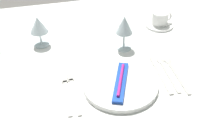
{
  "coord_description": "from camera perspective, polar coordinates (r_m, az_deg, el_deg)",
  "views": [
    {
      "loc": [
        -0.19,
        -0.93,
        1.39
      ],
      "look_at": [
        0.02,
        -0.1,
        0.76
      ],
      "focal_mm": 44.29,
      "sensor_mm": 36.0,
      "label": 1
    }
  ],
  "objects": [
    {
      "name": "fork_inner",
      "position": [
        0.97,
        -9.36,
        -6.01
      ],
      "size": [
        0.02,
        0.21,
        0.0
      ],
      "color": "beige",
      "rests_on": "dining_table"
    },
    {
      "name": "dinner_knife",
      "position": [
        1.04,
        10.12,
        -2.57
      ],
      "size": [
        0.03,
        0.22,
        0.0
      ],
      "color": "beige",
      "rests_on": "dining_table"
    },
    {
      "name": "coffee_cup_left",
      "position": [
        1.35,
        9.94,
        9.1
      ],
      "size": [
        0.1,
        0.08,
        0.06
      ],
      "color": "white",
      "rests_on": "saucer_left"
    },
    {
      "name": "dining_table",
      "position": [
        1.2,
        -2.38,
        -1.25
      ],
      "size": [
        1.8,
        1.11,
        0.74
      ],
      "color": "white",
      "rests_on": "ground"
    },
    {
      "name": "spoon_dessert",
      "position": [
        1.08,
        12.69,
        -1.52
      ],
      "size": [
        0.03,
        0.22,
        0.01
      ],
      "color": "beige",
      "rests_on": "dining_table"
    },
    {
      "name": "toothbrush_package",
      "position": [
        0.97,
        1.81,
        -3.83
      ],
      "size": [
        0.11,
        0.21,
        0.02
      ],
      "color": "blue",
      "rests_on": "dinner_plate"
    },
    {
      "name": "spoon_soup",
      "position": [
        1.08,
        11.03,
        -1.36
      ],
      "size": [
        0.03,
        0.22,
        0.01
      ],
      "color": "beige",
      "rests_on": "dining_table"
    },
    {
      "name": "dinner_plate",
      "position": [
        0.98,
        1.79,
        -4.58
      ],
      "size": [
        0.26,
        0.26,
        0.02
      ],
      "primitive_type": "cylinder",
      "color": "white",
      "rests_on": "dining_table"
    },
    {
      "name": "wine_glass_left",
      "position": [
        1.2,
        -14.95,
        7.36
      ],
      "size": [
        0.08,
        0.08,
        0.13
      ],
      "color": "silver",
      "rests_on": "dining_table"
    },
    {
      "name": "fork_outer",
      "position": [
        0.97,
        -7.88,
        -5.77
      ],
      "size": [
        0.02,
        0.22,
        0.0
      ],
      "color": "beige",
      "rests_on": "dining_table"
    },
    {
      "name": "wine_glass_right",
      "position": [
        1.13,
        2.55,
        7.58
      ],
      "size": [
        0.07,
        0.07,
        0.15
      ],
      "color": "silver",
      "rests_on": "dining_table"
    },
    {
      "name": "saucer_left",
      "position": [
        1.37,
        9.72,
        7.76
      ],
      "size": [
        0.13,
        0.13,
        0.01
      ],
      "primitive_type": "cylinder",
      "color": "white",
      "rests_on": "dining_table"
    }
  ]
}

